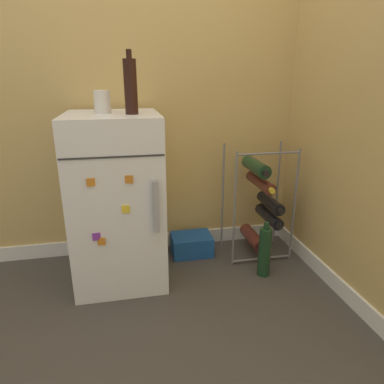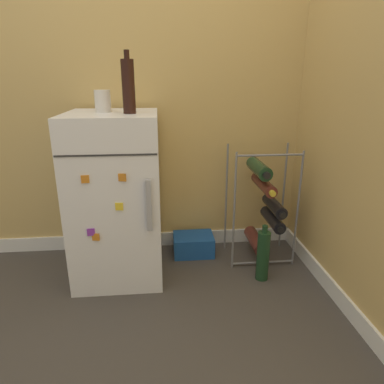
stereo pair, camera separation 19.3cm
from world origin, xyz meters
name	(u,v)px [view 1 (the left image)]	position (x,y,z in m)	size (l,w,h in m)	color
ground_plane	(161,297)	(0.00, 0.00, 0.00)	(14.00, 14.00, 0.00)	#423D38
wall_back	(143,44)	(0.00, 0.59, 1.24)	(6.81, 0.07, 2.50)	tan
mini_fridge	(117,199)	(-0.19, 0.27, 0.45)	(0.46, 0.54, 0.90)	white
wine_rack	(261,202)	(0.66, 0.35, 0.34)	(0.38, 0.33, 0.69)	slate
soda_box	(192,244)	(0.24, 0.42, 0.06)	(0.25, 0.18, 0.12)	#194C9E
fridge_top_cup	(102,102)	(-0.23, 0.30, 0.95)	(0.08, 0.08, 0.11)	silver
fridge_top_bottle	(131,86)	(-0.09, 0.21, 1.02)	(0.06, 0.06, 0.29)	black
loose_bottle_floor	(264,252)	(0.59, 0.10, 0.14)	(0.07, 0.07, 0.32)	#19381E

